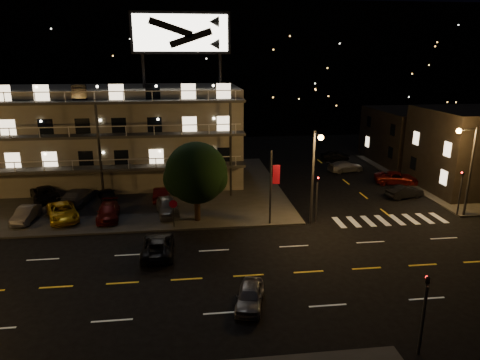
{
  "coord_description": "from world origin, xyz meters",
  "views": [
    {
      "loc": [
        -1.57,
        -24.67,
        13.67
      ],
      "look_at": [
        2.41,
        8.0,
        4.15
      ],
      "focal_mm": 32.0,
      "sensor_mm": 36.0,
      "label": 1
    }
  ],
  "objects": [
    {
      "name": "ground",
      "position": [
        0.0,
        0.0,
        0.0
      ],
      "size": [
        140.0,
        140.0,
        0.0
      ],
      "primitive_type": "plane",
      "color": "black",
      "rests_on": "ground"
    },
    {
      "name": "curb_nw",
      "position": [
        -14.0,
        20.0,
        0.07
      ],
      "size": [
        44.0,
        24.0,
        0.15
      ],
      "primitive_type": "cube",
      "color": "#343432",
      "rests_on": "ground"
    },
    {
      "name": "curb_ne",
      "position": [
        30.0,
        20.0,
        0.07
      ],
      "size": [
        16.0,
        24.0,
        0.15
      ],
      "primitive_type": "cube",
      "color": "#343432",
      "rests_on": "ground"
    },
    {
      "name": "motel",
      "position": [
        -9.94,
        23.88,
        5.34
      ],
      "size": [
        28.0,
        13.8,
        18.1
      ],
      "color": "gray",
      "rests_on": "ground"
    },
    {
      "name": "side_bldg_back",
      "position": [
        29.99,
        28.0,
        3.5
      ],
      "size": [
        14.06,
        12.0,
        7.0
      ],
      "color": "black",
      "rests_on": "ground"
    },
    {
      "name": "hill_backdrop",
      "position": [
        -5.94,
        68.78,
        11.55
      ],
      "size": [
        120.0,
        25.0,
        24.0
      ],
      "color": "black",
      "rests_on": "ground"
    },
    {
      "name": "streetlight_nc",
      "position": [
        8.5,
        7.94,
        4.96
      ],
      "size": [
        0.44,
        1.92,
        8.0
      ],
      "color": "#2D2D30",
      "rests_on": "ground"
    },
    {
      "name": "streetlight_ne",
      "position": [
        22.14,
        8.3,
        4.96
      ],
      "size": [
        1.92,
        0.44,
        8.0
      ],
      "color": "#2D2D30",
      "rests_on": "ground"
    },
    {
      "name": "signal_nw",
      "position": [
        9.0,
        8.5,
        2.57
      ],
      "size": [
        0.2,
        0.27,
        4.6
      ],
      "color": "#2D2D30",
      "rests_on": "ground"
    },
    {
      "name": "signal_sw",
      "position": [
        9.0,
        -8.5,
        2.57
      ],
      "size": [
        0.2,
        0.27,
        4.6
      ],
      "color": "#2D2D30",
      "rests_on": "ground"
    },
    {
      "name": "signal_ne",
      "position": [
        22.0,
        8.5,
        2.57
      ],
      "size": [
        0.27,
        0.2,
        4.6
      ],
      "color": "#2D2D30",
      "rests_on": "ground"
    },
    {
      "name": "banner_north",
      "position": [
        5.09,
        8.4,
        3.43
      ],
      "size": [
        0.83,
        0.16,
        6.4
      ],
      "color": "#2D2D30",
      "rests_on": "ground"
    },
    {
      "name": "stop_sign",
      "position": [
        -3.0,
        8.57,
        1.71
      ],
      "size": [
        0.91,
        0.11,
        2.61
      ],
      "color": "#2D2D30",
      "rests_on": "ground"
    },
    {
      "name": "tree",
      "position": [
        -1.08,
        9.9,
        4.19
      ],
      "size": [
        5.41,
        5.21,
        6.81
      ],
      "color": "black",
      "rests_on": "curb_nw"
    },
    {
      "name": "lot_car_1",
      "position": [
        -15.54,
        11.39,
        0.78
      ],
      "size": [
        1.56,
        3.87,
        1.25
      ],
      "primitive_type": "imported",
      "rotation": [
        0.0,
        0.0,
        -0.06
      ],
      "color": "gray",
      "rests_on": "curb_nw"
    },
    {
      "name": "lot_car_2",
      "position": [
        -12.56,
        11.47,
        0.84
      ],
      "size": [
        3.89,
        5.42,
        1.37
      ],
      "primitive_type": "imported",
      "rotation": [
        0.0,
        0.0,
        0.37
      ],
      "color": "gold",
      "rests_on": "curb_nw"
    },
    {
      "name": "lot_car_3",
      "position": [
        -8.69,
        11.2,
        0.79
      ],
      "size": [
        2.15,
        4.52,
        1.27
      ],
      "primitive_type": "imported",
      "rotation": [
        0.0,
        0.0,
        0.09
      ],
      "color": "#5A0F0C",
      "rests_on": "curb_nw"
    },
    {
      "name": "lot_car_4",
      "position": [
        -3.64,
        11.62,
        0.89
      ],
      "size": [
        2.44,
        4.58,
        1.48
      ],
      "primitive_type": "imported",
      "rotation": [
        0.0,
        0.0,
        0.16
      ],
      "color": "gray",
      "rests_on": "curb_nw"
    },
    {
      "name": "lot_car_6",
      "position": [
        -15.84,
        17.3,
        0.85
      ],
      "size": [
        4.16,
        5.53,
        1.4
      ],
      "primitive_type": "imported",
      "rotation": [
        0.0,
        0.0,
        3.56
      ],
      "color": "black",
      "rests_on": "curb_nw"
    },
    {
      "name": "lot_car_7",
      "position": [
        -12.28,
        15.57,
        0.89
      ],
      "size": [
        2.71,
        5.32,
        1.48
      ],
      "primitive_type": "imported",
      "rotation": [
        0.0,
        0.0,
        3.01
      ],
      "color": "gray",
      "rests_on": "curb_nw"
    },
    {
      "name": "lot_car_8",
      "position": [
        -9.62,
        16.24,
        0.77
      ],
      "size": [
        2.51,
        3.89,
        1.23
      ],
      "primitive_type": "imported",
      "rotation": [
        0.0,
        0.0,
        3.46
      ],
      "color": "black",
      "rests_on": "curb_nw"
    },
    {
      "name": "lot_car_9",
      "position": [
        -4.4,
        15.67,
        0.81
      ],
      "size": [
        1.39,
        3.98,
        1.31
      ],
      "primitive_type": "imported",
      "rotation": [
        0.0,
        0.0,
        3.14
      ],
      "color": "#5A0F0C",
      "rests_on": "curb_nw"
    },
    {
      "name": "side_car_0",
      "position": [
        19.78,
        13.86,
        0.63
      ],
      "size": [
        4.05,
        2.23,
        1.26
      ],
      "primitive_type": "imported",
      "rotation": [
        0.0,
        0.0,
        1.82
      ],
      "color": "black",
      "rests_on": "ground"
    },
    {
      "name": "side_car_1",
      "position": [
        21.36,
        18.58,
        0.68
      ],
      "size": [
        5.34,
        3.45,
        1.37
      ],
      "primitive_type": "imported",
      "rotation": [
        0.0,
        0.0,
        1.31
      ],
      "color": "#5A0F0C",
      "rests_on": "ground"
    },
    {
      "name": "side_car_2",
      "position": [
        17.51,
        24.41,
        0.66
      ],
      "size": [
        4.84,
        2.82,
        1.32
      ],
      "primitive_type": "imported",
      "rotation": [
        0.0,
        0.0,
        1.8
      ],
      "color": "gray",
      "rests_on": "ground"
    },
    {
      "name": "side_car_3",
      "position": [
        18.31,
        30.59,
        0.66
      ],
      "size": [
        3.96,
        1.72,
        1.33
      ],
      "primitive_type": "imported",
      "rotation": [
        0.0,
        0.0,
        1.53
      ],
      "color": "black",
      "rests_on": "ground"
    },
    {
      "name": "road_car_east",
      "position": [
        1.59,
        -3.42,
        0.61
      ],
      "size": [
        2.29,
        3.83,
        1.22
      ],
      "primitive_type": "imported",
      "rotation": [
        0.0,
        0.0,
        -0.25
      ],
      "color": "gray",
      "rests_on": "ground"
    },
    {
      "name": "road_car_west",
      "position": [
        -4.01,
        3.91,
        0.67
      ],
      "size": [
        2.22,
        4.8,
        1.33
      ],
      "primitive_type": "imported",
      "rotation": [
        0.0,
        0.0,
        3.14
      ],
      "color": "black",
      "rests_on": "ground"
    }
  ]
}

